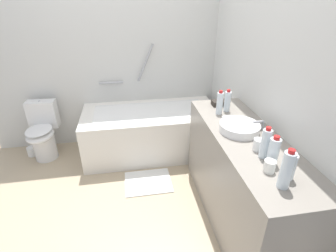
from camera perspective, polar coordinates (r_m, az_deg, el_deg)
ground_plane at (r=2.79m, az=-11.18°, el=-15.44°), size 3.72×3.72×0.00m
wall_back_tiled at (r=3.37m, az=-13.15°, el=16.79°), size 3.12×0.10×2.56m
wall_right_mirror at (r=2.46m, az=21.17°, el=11.71°), size 0.10×2.83×2.56m
bathtub at (r=3.28m, az=-3.79°, el=-0.94°), size 1.67×0.78×1.32m
toilet at (r=3.52m, az=-26.17°, el=-1.41°), size 0.35×0.52×0.71m
vanity_counter at (r=2.36m, az=15.90°, el=-11.38°), size 0.52×1.59×0.87m
sink_basin at (r=2.17m, az=15.67°, el=-0.35°), size 0.33×0.33×0.07m
sink_faucet at (r=2.25m, az=20.17°, el=0.08°), size 0.11×0.15×0.08m
water_bottle_0 at (r=1.81m, az=22.52°, el=-5.20°), size 0.07×0.07×0.21m
water_bottle_1 at (r=1.62m, az=24.97°, el=-8.87°), size 0.07×0.07×0.26m
water_bottle_2 at (r=1.72m, az=25.64°, el=-8.16°), size 0.07×0.07×0.19m
water_bottle_3 at (r=2.49m, az=13.13°, el=5.42°), size 0.06×0.06×0.22m
water_bottle_4 at (r=1.85m, az=20.94°, el=-3.63°), size 0.06×0.06×0.23m
water_bottle_5 at (r=2.41m, az=11.47°, el=5.04°), size 0.06×0.06×0.23m
drinking_glass_0 at (r=1.95m, az=19.54°, el=-3.98°), size 0.08×0.08×0.09m
drinking_glass_1 at (r=1.76m, az=21.73°, el=-8.33°), size 0.07×0.07×0.08m
amenity_basket at (r=2.63m, az=11.33°, el=5.08°), size 0.14×0.10×0.05m
soap_dish at (r=2.36m, az=13.19°, el=1.73°), size 0.09×0.06×0.02m
bath_mat at (r=2.92m, az=-4.48°, el=-12.35°), size 0.51×0.41×0.01m
toilet_paper_roll at (r=3.75m, az=-28.10°, el=-5.00°), size 0.11×0.11×0.12m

